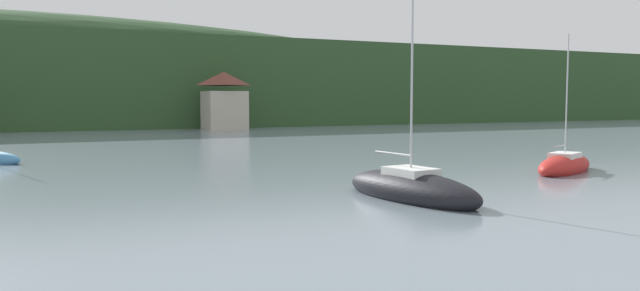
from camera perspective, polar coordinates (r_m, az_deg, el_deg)
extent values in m
cube|color=#2D4C28|center=(125.38, -19.57, 5.34)|extent=(352.00, 67.48, 14.33)
cube|color=#BCB29E|center=(89.44, -8.97, 3.26)|extent=(5.62, 5.72, 5.61)
pyramid|color=brown|center=(89.47, -9.01, 6.23)|extent=(5.90, 6.01, 1.97)
ellipsoid|color=red|center=(39.70, 21.99, -1.84)|extent=(7.16, 4.87, 1.50)
cylinder|color=#B7B7BC|center=(39.50, 22.16, 4.22)|extent=(0.08, 0.08, 7.56)
cylinder|color=#ADADB2|center=(38.60, 21.57, -0.03)|extent=(1.92, 0.96, 0.07)
cube|color=silver|center=(39.64, 22.01, -0.93)|extent=(2.46, 2.17, 0.44)
ellipsoid|color=black|center=(27.25, 8.50, -4.17)|extent=(3.64, 8.39, 1.70)
cylinder|color=#B7B7BC|center=(26.97, 8.62, 6.28)|extent=(0.10, 0.10, 8.95)
cylinder|color=#ADADB2|center=(28.03, 6.83, -0.74)|extent=(0.41, 2.54, 0.09)
cube|color=silver|center=(27.15, 8.52, -2.63)|extent=(1.85, 2.45, 0.54)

